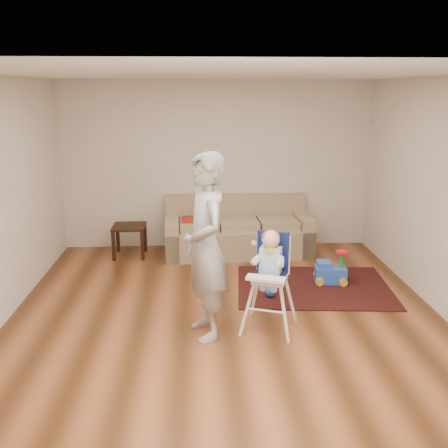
{
  "coord_description": "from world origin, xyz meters",
  "views": [
    {
      "loc": [
        -0.3,
        -5.31,
        2.55
      ],
      "look_at": [
        0.0,
        0.4,
        1.0
      ],
      "focal_mm": 40.0,
      "sensor_mm": 36.0,
      "label": 1
    }
  ],
  "objects_px": {
    "sofa": "(238,226)",
    "side_table": "(130,241)",
    "ride_on_toy": "(331,266)",
    "high_chair": "(270,282)",
    "toy_ball": "(270,291)",
    "adult": "(206,247)"
  },
  "relations": [
    {
      "from": "side_table",
      "to": "toy_ball",
      "type": "bearing_deg",
      "value": -41.58
    },
    {
      "from": "ride_on_toy",
      "to": "high_chair",
      "type": "relative_size",
      "value": 0.4
    },
    {
      "from": "ride_on_toy",
      "to": "high_chair",
      "type": "xyz_separation_m",
      "value": [
        -1.02,
        -1.28,
        0.3
      ]
    },
    {
      "from": "sofa",
      "to": "ride_on_toy",
      "type": "distance_m",
      "value": 1.79
    },
    {
      "from": "side_table",
      "to": "toy_ball",
      "type": "height_order",
      "value": "side_table"
    },
    {
      "from": "sofa",
      "to": "adult",
      "type": "relative_size",
      "value": 1.19
    },
    {
      "from": "ride_on_toy",
      "to": "toy_ball",
      "type": "xyz_separation_m",
      "value": [
        -0.88,
        -0.45,
        -0.15
      ]
    },
    {
      "from": "ride_on_toy",
      "to": "adult",
      "type": "bearing_deg",
      "value": -134.5
    },
    {
      "from": "sofa",
      "to": "side_table",
      "type": "bearing_deg",
      "value": 179.15
    },
    {
      "from": "sofa",
      "to": "side_table",
      "type": "height_order",
      "value": "sofa"
    },
    {
      "from": "ride_on_toy",
      "to": "high_chair",
      "type": "height_order",
      "value": "high_chair"
    },
    {
      "from": "sofa",
      "to": "adult",
      "type": "distance_m",
      "value": 2.84
    },
    {
      "from": "ride_on_toy",
      "to": "toy_ball",
      "type": "height_order",
      "value": "ride_on_toy"
    },
    {
      "from": "adult",
      "to": "side_table",
      "type": "bearing_deg",
      "value": -172.8
    },
    {
      "from": "toy_ball",
      "to": "sofa",
      "type": "bearing_deg",
      "value": 98.48
    },
    {
      "from": "toy_ball",
      "to": "high_chair",
      "type": "height_order",
      "value": "high_chair"
    },
    {
      "from": "adult",
      "to": "toy_ball",
      "type": "bearing_deg",
      "value": 122.29
    },
    {
      "from": "side_table",
      "to": "adult",
      "type": "height_order",
      "value": "adult"
    },
    {
      "from": "sofa",
      "to": "toy_ball",
      "type": "distance_m",
      "value": 1.86
    },
    {
      "from": "high_chair",
      "to": "side_table",
      "type": "bearing_deg",
      "value": 144.43
    },
    {
      "from": "toy_ball",
      "to": "high_chair",
      "type": "xyz_separation_m",
      "value": [
        -0.14,
        -0.83,
        0.46
      ]
    },
    {
      "from": "side_table",
      "to": "high_chair",
      "type": "height_order",
      "value": "high_chair"
    }
  ]
}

